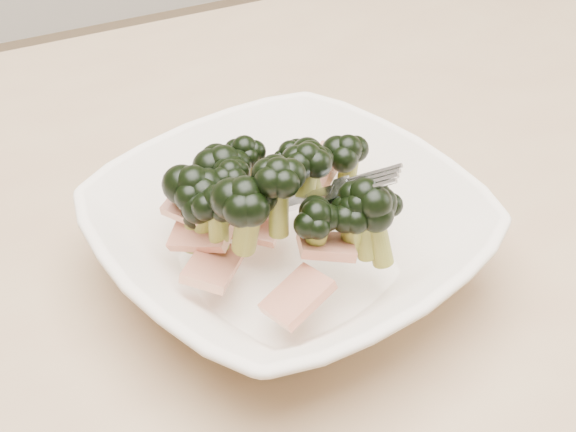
% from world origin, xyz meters
% --- Properties ---
extents(dining_table, '(1.20, 0.80, 0.75)m').
position_xyz_m(dining_table, '(0.00, 0.00, 0.65)').
color(dining_table, tan).
rests_on(dining_table, ground).
extents(broccoli_dish, '(0.31, 0.31, 0.12)m').
position_xyz_m(broccoli_dish, '(0.05, -0.02, 0.79)').
color(broccoli_dish, white).
rests_on(broccoli_dish, dining_table).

